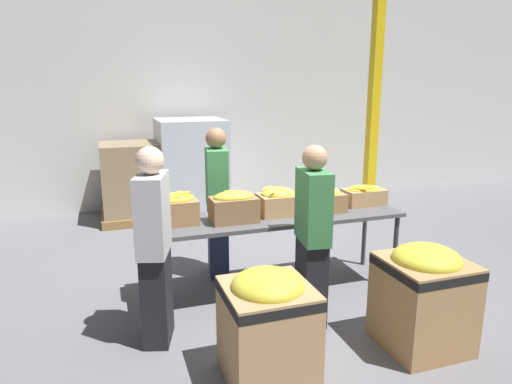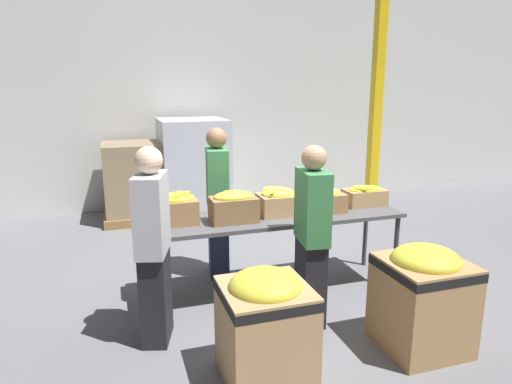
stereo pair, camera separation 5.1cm
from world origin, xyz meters
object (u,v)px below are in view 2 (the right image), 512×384
(banana_box_2, at_px, (278,201))
(volunteer_1, at_px, (218,204))
(pallet_stack_0, at_px, (135,182))
(volunteer_0, at_px, (153,248))
(pallet_stack_1, at_px, (194,169))
(banana_box_0, at_px, (175,208))
(sorting_table, at_px, (279,221))
(banana_box_1, at_px, (234,206))
(banana_box_4, at_px, (365,195))
(donation_bin_1, at_px, (423,295))
(donation_bin_0, at_px, (265,323))
(support_pillar, at_px, (377,91))
(volunteer_2, at_px, (312,237))
(banana_box_3, at_px, (323,200))

(banana_box_2, distance_m, volunteer_1, 0.76)
(volunteer_1, relative_size, pallet_stack_0, 1.36)
(volunteer_0, height_order, pallet_stack_1, volunteer_0)
(banana_box_0, bearing_deg, pallet_stack_0, 93.97)
(sorting_table, height_order, banana_box_1, banana_box_1)
(banana_box_4, distance_m, volunteer_0, 2.44)
(donation_bin_1, relative_size, pallet_stack_0, 0.72)
(banana_box_0, bearing_deg, donation_bin_0, -73.55)
(volunteer_0, distance_m, pallet_stack_1, 3.76)
(donation_bin_1, bearing_deg, support_pillar, 64.10)
(donation_bin_1, distance_m, pallet_stack_0, 4.90)
(banana_box_0, distance_m, pallet_stack_0, 3.09)
(banana_box_0, relative_size, banana_box_4, 0.92)
(volunteer_2, bearing_deg, volunteer_0, 93.34)
(banana_box_1, relative_size, volunteer_2, 0.28)
(donation_bin_0, bearing_deg, banana_box_2, 66.08)
(banana_box_4, distance_m, pallet_stack_0, 3.81)
(banana_box_2, relative_size, donation_bin_1, 0.45)
(banana_box_0, distance_m, support_pillar, 4.22)
(banana_box_1, relative_size, banana_box_4, 1.00)
(banana_box_4, bearing_deg, donation_bin_1, -101.98)
(volunteer_0, bearing_deg, donation_bin_1, -94.72)
(banana_box_1, height_order, banana_box_3, banana_box_1)
(volunteer_0, xyz_separation_m, pallet_stack_0, (0.06, 3.70, -0.22))
(support_pillar, distance_m, pallet_stack_0, 4.07)
(banana_box_0, distance_m, banana_box_1, 0.56)
(banana_box_2, xyz_separation_m, volunteer_2, (0.04, -0.73, -0.15))
(banana_box_0, height_order, banana_box_1, banana_box_0)
(donation_bin_0, xyz_separation_m, support_pillar, (3.07, 3.56, 1.55))
(banana_box_0, relative_size, volunteer_1, 0.25)
(volunteer_1, height_order, pallet_stack_1, volunteer_1)
(sorting_table, xyz_separation_m, pallet_stack_0, (-1.25, 3.12, -0.16))
(banana_box_1, bearing_deg, banana_box_2, 10.51)
(donation_bin_0, height_order, donation_bin_1, donation_bin_1)
(sorting_table, relative_size, volunteer_2, 1.57)
(volunteer_1, bearing_deg, volunteer_0, -25.75)
(volunteer_2, height_order, pallet_stack_1, volunteer_2)
(banana_box_2, height_order, donation_bin_0, banana_box_2)
(banana_box_2, xyz_separation_m, pallet_stack_0, (-1.25, 3.09, -0.36))
(banana_box_1, xyz_separation_m, banana_box_4, (1.53, 0.15, -0.04))
(pallet_stack_0, bearing_deg, sorting_table, -68.14)
(pallet_stack_1, bearing_deg, donation_bin_0, -93.85)
(donation_bin_1, bearing_deg, sorting_table, 117.99)
(banana_box_0, xyz_separation_m, donation_bin_0, (0.42, -1.43, -0.52))
(pallet_stack_0, bearing_deg, volunteer_1, -73.51)
(banana_box_1, xyz_separation_m, volunteer_0, (-0.82, -0.52, -0.15))
(banana_box_0, bearing_deg, banana_box_1, -13.15)
(sorting_table, xyz_separation_m, donation_bin_1, (0.73, -1.37, -0.29))
(banana_box_0, distance_m, donation_bin_1, 2.33)
(banana_box_3, relative_size, volunteer_0, 0.27)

